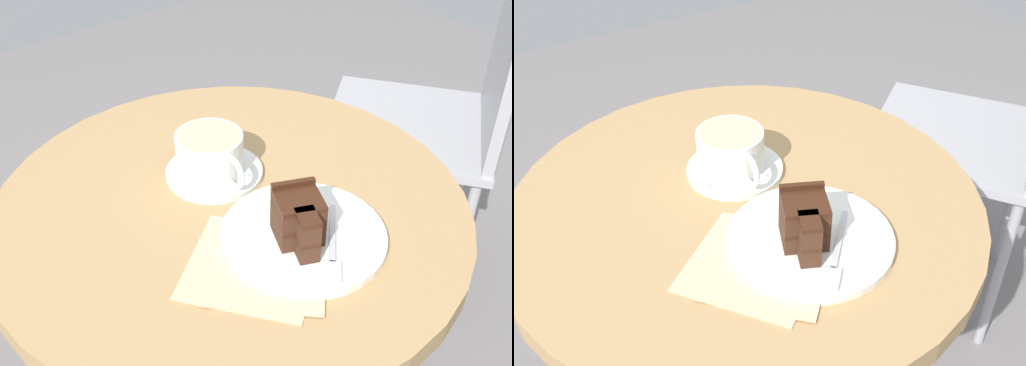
% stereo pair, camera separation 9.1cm
% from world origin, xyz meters
% --- Properties ---
extents(cafe_table, '(0.70, 0.70, 0.69)m').
position_xyz_m(cafe_table, '(0.00, 0.00, 0.57)').
color(cafe_table, '#A37F51').
rests_on(cafe_table, ground).
extents(saucer, '(0.15, 0.15, 0.01)m').
position_xyz_m(saucer, '(-0.07, 0.02, 0.69)').
color(saucer, silver).
rests_on(saucer, cafe_table).
extents(coffee_cup, '(0.14, 0.10, 0.06)m').
position_xyz_m(coffee_cup, '(-0.07, 0.02, 0.73)').
color(coffee_cup, silver).
rests_on(coffee_cup, saucer).
extents(teaspoon, '(0.04, 0.10, 0.00)m').
position_xyz_m(teaspoon, '(-0.05, -0.01, 0.70)').
color(teaspoon, '#B7B7BC').
rests_on(teaspoon, saucer).
extents(cake_plate, '(0.23, 0.23, 0.01)m').
position_xyz_m(cake_plate, '(0.13, 0.03, 0.69)').
color(cake_plate, silver).
rests_on(cake_plate, cafe_table).
extents(cake_slice, '(0.10, 0.08, 0.07)m').
position_xyz_m(cake_slice, '(0.13, 0.02, 0.73)').
color(cake_slice, '#422619').
rests_on(cake_slice, cake_plate).
extents(fork, '(0.12, 0.11, 0.00)m').
position_xyz_m(fork, '(0.18, 0.04, 0.70)').
color(fork, '#B7B7BC').
rests_on(fork, cake_plate).
extents(napkin, '(0.24, 0.24, 0.00)m').
position_xyz_m(napkin, '(0.13, -0.05, 0.69)').
color(napkin, tan).
rests_on(napkin, cafe_table).
extents(cafe_chair, '(0.53, 0.53, 0.93)m').
position_xyz_m(cafe_chair, '(-0.13, 0.71, 0.55)').
color(cafe_chair, '#9E9EA3').
rests_on(cafe_chair, ground).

